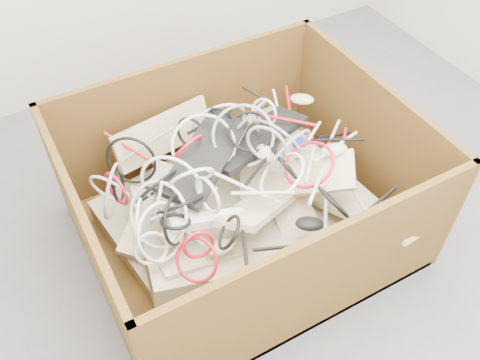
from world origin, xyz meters
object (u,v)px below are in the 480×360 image
cardboard_box (239,212)px  vga_plug (298,142)px  power_strip_left (188,209)px  power_strip_right (207,220)px

cardboard_box → vga_plug: size_ratio=26.19×
power_strip_left → power_strip_right: size_ratio=1.04×
cardboard_box → power_strip_right: cardboard_box is taller
cardboard_box → vga_plug: 0.36m
cardboard_box → power_strip_left: (-0.23, -0.06, 0.21)m
power_strip_left → vga_plug: (0.51, 0.10, -0.00)m
cardboard_box → vga_plug: (0.29, 0.05, 0.21)m
power_strip_right → vga_plug: bearing=31.4°
cardboard_box → power_strip_right: (-0.19, -0.13, 0.21)m
power_strip_right → power_strip_left: bearing=130.1°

